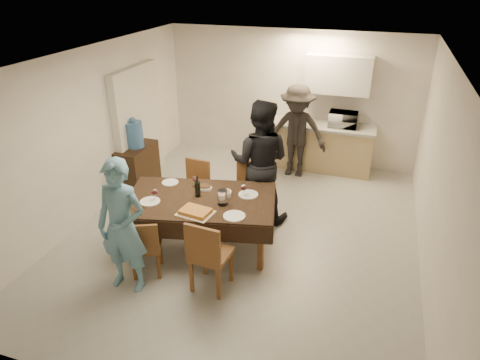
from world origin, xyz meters
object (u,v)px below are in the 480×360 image
object	(u,v)px
person_kitchen	(296,132)
wine_bottle	(198,186)
dining_table	(200,201)
console	(138,167)
water_pitcher	(223,197)
water_jug	(134,135)
microwave	(343,119)
savoury_tart	(195,212)
person_near	(122,227)
person_far	(260,162)

from	to	relation	value
person_kitchen	wine_bottle	bearing A→B (deg)	-106.60
dining_table	person_kitchen	xyz separation A→B (m)	(0.77, 2.78, 0.12)
console	person_kitchen	size ratio (longest dim) A/B	0.49
dining_table	console	distance (m)	2.30
water_pitcher	person_kitchen	xyz separation A→B (m)	(0.42, 2.83, -0.02)
water_jug	microwave	distance (m)	3.84
dining_table	savoury_tart	world-z (taller)	savoury_tart
water_jug	wine_bottle	world-z (taller)	water_jug
console	person_near	xyz separation A→B (m)	(1.26, -2.43, 0.47)
water_jug	person_far	bearing A→B (deg)	-7.88
person_near	person_far	distance (m)	2.37
water_jug	microwave	world-z (taller)	water_jug
water_pitcher	person_near	bearing A→B (deg)	-131.99
savoury_tart	person_kitchen	bearing A→B (deg)	78.13
savoury_tart	person_far	bearing A→B (deg)	72.53
water_jug	person_kitchen	world-z (taller)	person_kitchen
microwave	person_kitchen	size ratio (longest dim) A/B	0.29
wine_bottle	microwave	size ratio (longest dim) A/B	0.59
water_jug	person_kitchen	size ratio (longest dim) A/B	0.26
person_near	savoury_tart	bearing A→B (deg)	44.41
console	person_far	bearing A→B (deg)	-7.88
savoury_tart	person_near	bearing A→B (deg)	-134.13
dining_table	wine_bottle	size ratio (longest dim) A/B	7.30
savoury_tart	microwave	size ratio (longest dim) A/B	0.85
water_pitcher	console	bearing A→B (deg)	146.53
console	microwave	xyz separation A→B (m)	(3.36, 1.86, 0.66)
dining_table	water_jug	size ratio (longest dim) A/B	4.91
dining_table	person_near	world-z (taller)	person_near
water_pitcher	savoury_tart	distance (m)	0.42
wine_bottle	savoury_tart	bearing A→B (deg)	-70.77
console	water_pitcher	xyz separation A→B (m)	(2.16, -1.43, 0.50)
microwave	person_kitchen	world-z (taller)	person_kitchen
person_far	savoury_tart	bearing A→B (deg)	68.58
water_pitcher	savoury_tart	size ratio (longest dim) A/B	0.48
console	savoury_tart	size ratio (longest dim) A/B	1.95
water_pitcher	microwave	bearing A→B (deg)	69.83
dining_table	water_jug	xyz separation A→B (m)	(-1.81, 1.38, 0.26)
water_jug	console	bearing A→B (deg)	0.00
console	savoury_tart	bearing A→B (deg)	-42.63
water_pitcher	savoury_tart	world-z (taller)	water_pitcher
wine_bottle	water_pitcher	world-z (taller)	wine_bottle
person_far	person_kitchen	bearing A→B (deg)	-101.02
console	dining_table	bearing A→B (deg)	-37.28
person_near	person_far	xyz separation A→B (m)	(1.10, 2.10, 0.10)
dining_table	person_near	size ratio (longest dim) A/B	1.29
wine_bottle	savoury_tart	size ratio (longest dim) A/B	0.70
dining_table	savoury_tart	size ratio (longest dim) A/B	5.09
dining_table	console	bearing A→B (deg)	130.04
console	wine_bottle	xyz separation A→B (m)	(1.76, -1.33, 0.55)
dining_table	console	world-z (taller)	same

